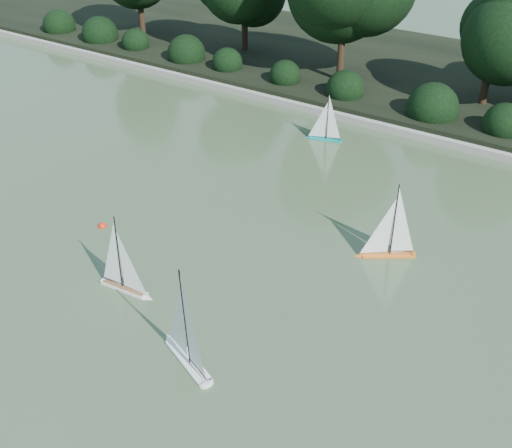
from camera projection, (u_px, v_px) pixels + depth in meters
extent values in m
plane|color=#3D5131|center=(165.00, 335.00, 9.60)|extent=(80.00, 80.00, 0.00)
cube|color=gray|center=(409.00, 132.00, 15.84)|extent=(40.00, 0.35, 0.18)
cube|color=black|center=(465.00, 85.00, 18.60)|extent=(40.00, 8.00, 0.30)
cylinder|color=black|center=(142.00, 21.00, 22.38)|extent=(0.20, 0.20, 1.51)
cylinder|color=black|center=(245.00, 37.00, 20.89)|extent=(0.20, 0.20, 1.37)
cylinder|color=black|center=(340.00, 62.00, 18.24)|extent=(0.20, 0.20, 1.66)
cylinder|color=black|center=(484.00, 91.00, 16.75)|extent=(0.20, 0.20, 1.26)
sphere|color=black|center=(496.00, 30.00, 15.92)|extent=(2.10, 2.10, 2.10)
sphere|color=black|center=(57.00, 25.00, 23.09)|extent=(1.10, 1.10, 1.10)
sphere|color=black|center=(95.00, 34.00, 22.12)|extent=(1.10, 1.10, 1.10)
sphere|color=black|center=(138.00, 43.00, 21.15)|extent=(1.10, 1.10, 1.10)
sphere|color=black|center=(184.00, 54.00, 20.17)|extent=(1.10, 1.10, 1.10)
sphere|color=black|center=(235.00, 65.00, 19.20)|extent=(1.10, 1.10, 1.10)
sphere|color=black|center=(291.00, 77.00, 18.23)|extent=(1.10, 1.10, 1.10)
sphere|color=black|center=(354.00, 91.00, 17.25)|extent=(1.10, 1.10, 1.10)
sphere|color=black|center=(425.00, 107.00, 16.28)|extent=(1.10, 1.10, 1.10)
sphere|color=black|center=(504.00, 125.00, 15.31)|extent=(1.10, 1.10, 1.10)
cube|color=white|center=(188.00, 359.00, 9.08)|extent=(1.05, 0.59, 0.10)
cone|color=white|center=(169.00, 335.00, 9.51)|extent=(0.27, 0.27, 0.21)
cylinder|color=white|center=(206.00, 382.00, 8.71)|extent=(0.16, 0.16, 0.10)
cylinder|color=black|center=(187.00, 314.00, 8.59)|extent=(0.03, 0.03, 1.62)
cylinder|color=black|center=(198.00, 365.00, 8.82)|extent=(0.45, 0.20, 0.02)
cube|color=silver|center=(124.00, 287.00, 10.53)|extent=(0.87, 0.25, 0.09)
cone|color=silver|center=(149.00, 297.00, 10.32)|extent=(0.19, 0.19, 0.17)
cylinder|color=silver|center=(104.00, 280.00, 10.71)|extent=(0.11, 0.11, 0.09)
cube|color=olive|center=(124.00, 285.00, 10.50)|extent=(0.80, 0.20, 0.01)
cylinder|color=black|center=(117.00, 251.00, 10.17)|extent=(0.02, 0.02, 1.33)
cylinder|color=black|center=(113.00, 279.00, 10.58)|extent=(0.40, 0.05, 0.01)
cube|color=orange|center=(387.00, 254.00, 11.36)|extent=(0.83, 0.68, 0.09)
cone|color=orange|center=(358.00, 254.00, 11.35)|extent=(0.25, 0.25, 0.18)
cylinder|color=orange|center=(413.00, 253.00, 11.37)|extent=(0.15, 0.15, 0.09)
cylinder|color=black|center=(395.00, 218.00, 10.97)|extent=(0.03, 0.03, 1.40)
cylinder|color=black|center=(402.00, 249.00, 11.31)|extent=(0.34, 0.26, 0.01)
cube|color=#0C918D|center=(325.00, 138.00, 15.63)|extent=(0.77, 0.36, 0.08)
cone|color=#0C918D|center=(307.00, 136.00, 15.74)|extent=(0.19, 0.19, 0.15)
cylinder|color=#0C918D|center=(340.00, 140.00, 15.53)|extent=(0.11, 0.11, 0.08)
cylinder|color=black|center=(328.00, 115.00, 15.29)|extent=(0.02, 0.02, 1.17)
cylinder|color=black|center=(333.00, 136.00, 15.53)|extent=(0.34, 0.11, 0.01)
sphere|color=red|center=(102.00, 226.00, 12.23)|extent=(0.17, 0.17, 0.17)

